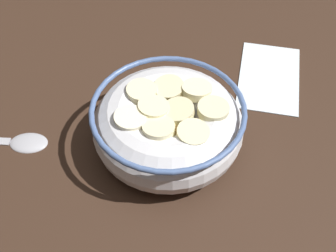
{
  "coord_description": "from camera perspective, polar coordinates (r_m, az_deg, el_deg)",
  "views": [
    {
      "loc": [
        -28.44,
        -9.98,
        38.51
      ],
      "look_at": [
        0.0,
        0.0,
        3.0
      ],
      "focal_mm": 45.96,
      "sensor_mm": 36.0,
      "label": 1
    }
  ],
  "objects": [
    {
      "name": "spoon",
      "position": [
        0.52,
        -19.84,
        -1.83
      ],
      "size": [
        5.78,
        13.79,
        0.8
      ],
      "color": "#A5A5AD",
      "rests_on": "ground_plane"
    },
    {
      "name": "ground_plane",
      "position": [
        0.5,
        0.0,
        -2.99
      ],
      "size": [
        108.08,
        108.08,
        2.0
      ],
      "primitive_type": "cube",
      "color": "#332116"
    },
    {
      "name": "cereal_bowl",
      "position": [
        0.46,
        0.02,
        0.3
      ],
      "size": [
        16.43,
        16.43,
        6.75
      ],
      "color": "silver",
      "rests_on": "ground_plane"
    },
    {
      "name": "folded_napkin",
      "position": [
        0.58,
        13.28,
        6.39
      ],
      "size": [
        13.62,
        9.26,
        0.3
      ],
      "primitive_type": "cube",
      "rotation": [
        0.0,
        0.0,
        0.13
      ],
      "color": "silver",
      "rests_on": "ground_plane"
    }
  ]
}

